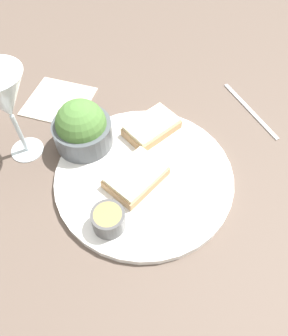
{
  "coord_description": "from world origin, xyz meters",
  "views": [
    {
      "loc": [
        0.22,
        0.24,
        0.5
      ],
      "look_at": [
        0.0,
        0.0,
        0.03
      ],
      "focal_mm": 35.0,
      "sensor_mm": 36.0,
      "label": 1
    }
  ],
  "objects_px": {
    "sauce_ramekin": "(108,219)",
    "cheese_toast_far": "(152,127)",
    "cheese_toast_near": "(136,177)",
    "napkin": "(59,100)",
    "fork": "(250,110)",
    "salad_bowl": "(82,128)",
    "wine_glass": "(3,98)"
  },
  "relations": [
    {
      "from": "salad_bowl",
      "to": "cheese_toast_near",
      "type": "xyz_separation_m",
      "value": [
        -0.01,
        0.13,
        -0.03
      ]
    },
    {
      "from": "cheese_toast_far",
      "to": "fork",
      "type": "bearing_deg",
      "value": 156.1
    },
    {
      "from": "salad_bowl",
      "to": "wine_glass",
      "type": "bearing_deg",
      "value": -37.42
    },
    {
      "from": "sauce_ramekin",
      "to": "cheese_toast_far",
      "type": "xyz_separation_m",
      "value": [
        -0.19,
        -0.1,
        -0.01
      ]
    },
    {
      "from": "wine_glass",
      "to": "cheese_toast_far",
      "type": "bearing_deg",
      "value": 145.96
    },
    {
      "from": "wine_glass",
      "to": "napkin",
      "type": "distance_m",
      "value": 0.19
    },
    {
      "from": "salad_bowl",
      "to": "sauce_ramekin",
      "type": "bearing_deg",
      "value": 65.67
    },
    {
      "from": "napkin",
      "to": "fork",
      "type": "height_order",
      "value": "same"
    },
    {
      "from": "napkin",
      "to": "fork",
      "type": "distance_m",
      "value": 0.41
    },
    {
      "from": "salad_bowl",
      "to": "napkin",
      "type": "xyz_separation_m",
      "value": [
        -0.03,
        -0.14,
        -0.05
      ]
    },
    {
      "from": "wine_glass",
      "to": "salad_bowl",
      "type": "bearing_deg",
      "value": 142.58
    },
    {
      "from": "salad_bowl",
      "to": "napkin",
      "type": "relative_size",
      "value": 0.61
    },
    {
      "from": "salad_bowl",
      "to": "cheese_toast_near",
      "type": "bearing_deg",
      "value": 95.4
    },
    {
      "from": "cheese_toast_far",
      "to": "napkin",
      "type": "relative_size",
      "value": 0.59
    },
    {
      "from": "cheese_toast_far",
      "to": "fork",
      "type": "relative_size",
      "value": 0.6
    },
    {
      "from": "cheese_toast_far",
      "to": "sauce_ramekin",
      "type": "bearing_deg",
      "value": 28.09
    },
    {
      "from": "cheese_toast_near",
      "to": "sauce_ramekin",
      "type": "bearing_deg",
      "value": 21.11
    },
    {
      "from": "fork",
      "to": "cheese_toast_near",
      "type": "bearing_deg",
      "value": -4.55
    },
    {
      "from": "cheese_toast_far",
      "to": "fork",
      "type": "height_order",
      "value": "cheese_toast_far"
    },
    {
      "from": "napkin",
      "to": "fork",
      "type": "bearing_deg",
      "value": 133.42
    },
    {
      "from": "salad_bowl",
      "to": "sauce_ramekin",
      "type": "xyz_separation_m",
      "value": [
        0.08,
        0.17,
        -0.02
      ]
    },
    {
      "from": "sauce_ramekin",
      "to": "fork",
      "type": "bearing_deg",
      "value": -178.52
    },
    {
      "from": "salad_bowl",
      "to": "cheese_toast_far",
      "type": "bearing_deg",
      "value": 148.88
    },
    {
      "from": "salad_bowl",
      "to": "fork",
      "type": "bearing_deg",
      "value": 153.43
    },
    {
      "from": "cheese_toast_near",
      "to": "cheese_toast_far",
      "type": "xyz_separation_m",
      "value": [
        -0.1,
        -0.07,
        0.0
      ]
    },
    {
      "from": "cheese_toast_near",
      "to": "wine_glass",
      "type": "relative_size",
      "value": 0.59
    },
    {
      "from": "cheese_toast_near",
      "to": "wine_glass",
      "type": "distance_m",
      "value": 0.25
    },
    {
      "from": "cheese_toast_near",
      "to": "cheese_toast_far",
      "type": "bearing_deg",
      "value": -146.37
    },
    {
      "from": "salad_bowl",
      "to": "sauce_ramekin",
      "type": "distance_m",
      "value": 0.19
    },
    {
      "from": "cheese_toast_far",
      "to": "wine_glass",
      "type": "height_order",
      "value": "wine_glass"
    },
    {
      "from": "cheese_toast_near",
      "to": "napkin",
      "type": "distance_m",
      "value": 0.28
    },
    {
      "from": "napkin",
      "to": "cheese_toast_near",
      "type": "bearing_deg",
      "value": 85.71
    }
  ]
}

